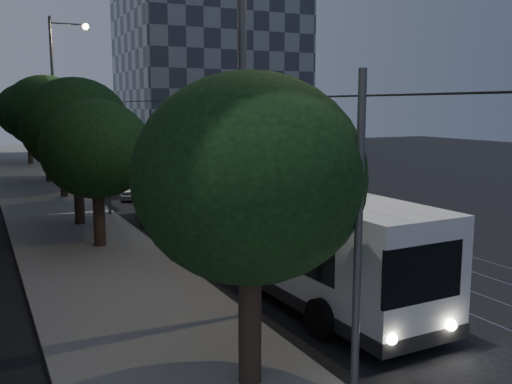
{
  "coord_description": "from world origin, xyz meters",
  "views": [
    {
      "loc": [
        -11.04,
        -17.68,
        5.4
      ],
      "look_at": [
        -0.44,
        3.73,
        1.76
      ],
      "focal_mm": 40.0,
      "sensor_mm": 36.0,
      "label": 1
    }
  ],
  "objects": [
    {
      "name": "streetlamp_near",
      "position": [
        -4.79,
        -5.23,
        6.78
      ],
      "size": [
        2.71,
        0.44,
        11.4
      ],
      "color": "#535356",
      "rests_on": "ground"
    },
    {
      "name": "tree_2",
      "position": [
        -7.0,
        8.28,
        4.5
      ],
      "size": [
        4.67,
        4.67,
        6.62
      ],
      "color": "black",
      "rests_on": "ground"
    },
    {
      "name": "car_white_b",
      "position": [
        -4.3,
        20.88,
        0.69
      ],
      "size": [
        3.61,
        5.13,
        1.38
      ],
      "primitive_type": "imported",
      "rotation": [
        0.0,
        0.0,
        -0.39
      ],
      "color": "white",
      "rests_on": "ground"
    },
    {
      "name": "car_white_a",
      "position": [
        -2.7,
        15.06,
        0.62
      ],
      "size": [
        2.72,
        3.94,
        1.24
      ],
      "primitive_type": "imported",
      "rotation": [
        0.0,
        0.0,
        -0.38
      ],
      "color": "silver",
      "rests_on": "ground"
    },
    {
      "name": "tram_rails",
      "position": [
        2.5,
        20.0,
        0.01
      ],
      "size": [
        4.52,
        90.0,
        0.02
      ],
      "color": "#92939A",
      "rests_on": "ground"
    },
    {
      "name": "sidewalk",
      "position": [
        -7.5,
        20.0,
        0.07
      ],
      "size": [
        5.0,
        90.0,
        0.15
      ],
      "primitive_type": "cube",
      "color": "gray",
      "rests_on": "ground"
    },
    {
      "name": "tree_5",
      "position": [
        -6.5,
        37.91,
        4.88
      ],
      "size": [
        5.56,
        5.56,
        7.4
      ],
      "color": "black",
      "rests_on": "ground"
    },
    {
      "name": "trolleybus",
      "position": [
        -2.9,
        -3.16,
        1.63
      ],
      "size": [
        2.83,
        11.91,
        5.63
      ],
      "rotation": [
        0.0,
        0.0,
        0.03
      ],
      "color": "white",
      "rests_on": "ground"
    },
    {
      "name": "overhead_wires",
      "position": [
        -4.97,
        20.0,
        3.47
      ],
      "size": [
        2.23,
        90.0,
        6.0
      ],
      "color": "black",
      "rests_on": "ground"
    },
    {
      "name": "pickup_silver",
      "position": [
        -2.7,
        8.55,
        0.81
      ],
      "size": [
        4.39,
        6.35,
        1.61
      ],
      "primitive_type": "imported",
      "rotation": [
        0.0,
        0.0,
        -0.33
      ],
      "color": "#A6AAAE",
      "rests_on": "ground"
    },
    {
      "name": "tree_3",
      "position": [
        -6.5,
        16.74,
        4.46
      ],
      "size": [
        4.01,
        4.01,
        6.29
      ],
      "color": "black",
      "rests_on": "ground"
    },
    {
      "name": "car_white_d",
      "position": [
        -2.7,
        32.37,
        0.68
      ],
      "size": [
        2.61,
        4.26,
        1.35
      ],
      "primitive_type": "imported",
      "rotation": [
        0.0,
        0.0,
        -0.27
      ],
      "color": "#B4B5B9",
      "rests_on": "ground"
    },
    {
      "name": "streetlamp_far",
      "position": [
        -5.37,
        25.04,
        6.84
      ],
      "size": [
        2.73,
        0.44,
        11.49
      ],
      "color": "#535356",
      "rests_on": "ground"
    },
    {
      "name": "building_distant_right",
      "position": [
        18.0,
        55.0,
        12.0
      ],
      "size": [
        22.0,
        18.0,
        24.0
      ],
      "primitive_type": "cube",
      "color": "#353A44",
      "rests_on": "ground"
    },
    {
      "name": "tree_0",
      "position": [
        -6.58,
        -8.41,
        4.08
      ],
      "size": [
        4.3,
        4.3,
        6.03
      ],
      "color": "black",
      "rests_on": "ground"
    },
    {
      "name": "car_white_c",
      "position": [
        -2.7,
        25.26,
        0.65
      ],
      "size": [
        2.09,
        4.15,
        1.3
      ],
      "primitive_type": "imported",
      "rotation": [
        0.0,
        0.0,
        -0.19
      ],
      "color": "white",
      "rests_on": "ground"
    },
    {
      "name": "tree_4",
      "position": [
        -6.5,
        24.0,
        4.93
      ],
      "size": [
        5.57,
        5.57,
        7.45
      ],
      "color": "black",
      "rests_on": "ground"
    },
    {
      "name": "tree_1",
      "position": [
        -7.0,
        3.8,
        3.77
      ],
      "size": [
        4.07,
        4.07,
        5.63
      ],
      "color": "black",
      "rests_on": "ground"
    },
    {
      "name": "ground",
      "position": [
        0.0,
        0.0,
        0.0
      ],
      "size": [
        120.0,
        120.0,
        0.0
      ],
      "primitive_type": "plane",
      "color": "black",
      "rests_on": "ground"
    }
  ]
}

